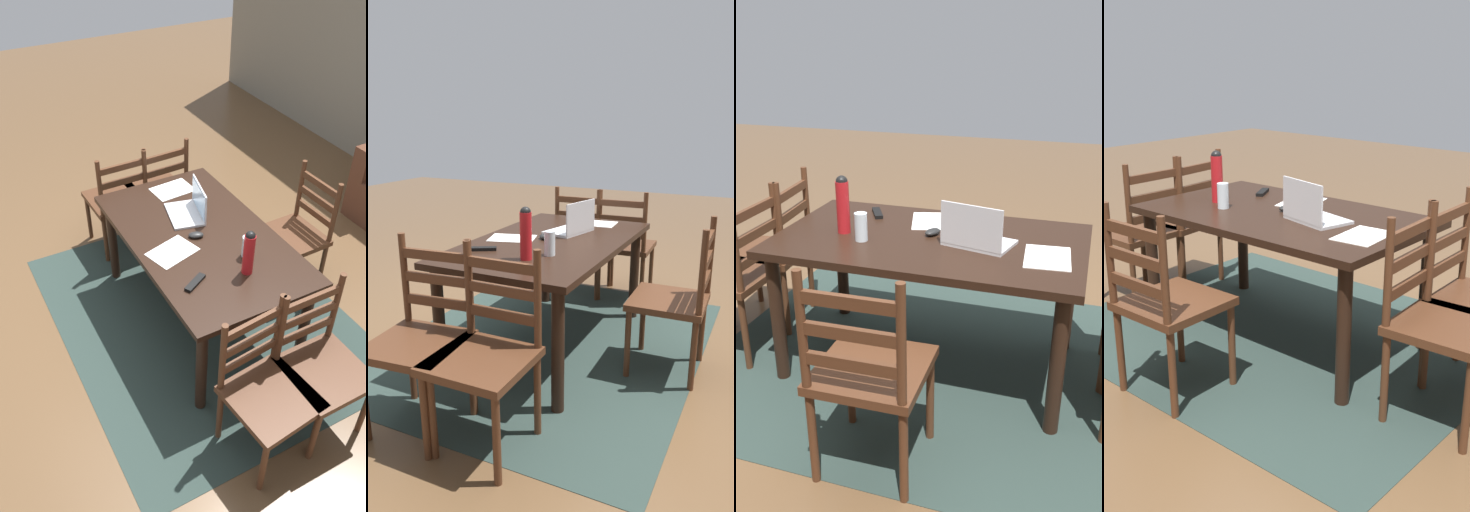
{
  "view_description": "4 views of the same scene",
  "coord_description": "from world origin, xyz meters",
  "views": [
    {
      "loc": [
        2.34,
        -1.37,
        2.77
      ],
      "look_at": [
        -0.08,
        -0.09,
        0.55
      ],
      "focal_mm": 35.9,
      "sensor_mm": 36.0,
      "label": 1
    },
    {
      "loc": [
        2.76,
        1.33,
        1.53
      ],
      "look_at": [
        -0.12,
        -0.05,
        0.6
      ],
      "focal_mm": 33.96,
      "sensor_mm": 36.0,
      "label": 2
    },
    {
      "loc": [
        -0.76,
        2.52,
        1.71
      ],
      "look_at": [
        0.05,
        0.03,
        0.64
      ],
      "focal_mm": 38.54,
      "sensor_mm": 36.0,
      "label": 3
    },
    {
      "loc": [
        -2.2,
        2.52,
        1.6
      ],
      "look_at": [
        -0.02,
        -0.01,
        0.49
      ],
      "focal_mm": 43.87,
      "sensor_mm": 36.0,
      "label": 4
    }
  ],
  "objects": [
    {
      "name": "dining_table",
      "position": [
        0.0,
        0.0,
        0.65
      ],
      "size": [
        1.56,
        0.92,
        0.74
      ],
      "color": "black",
      "rests_on": "ground"
    },
    {
      "name": "paper_stack_left",
      "position": [
        -0.6,
        0.09,
        0.74
      ],
      "size": [
        0.23,
        0.31,
        0.0
      ],
      "primitive_type": "cube",
      "rotation": [
        0.0,
        0.0,
        0.08
      ],
      "color": "white",
      "rests_on": "dining_table"
    },
    {
      "name": "ground_plane",
      "position": [
        0.0,
        0.0,
        0.0
      ],
      "size": [
        14.0,
        14.0,
        0.0
      ],
      "primitive_type": "plane",
      "color": "brown"
    },
    {
      "name": "water_bottle",
      "position": [
        0.45,
        0.07,
        0.9
      ],
      "size": [
        0.07,
        0.07,
        0.3
      ],
      "color": "red",
      "rests_on": "dining_table"
    },
    {
      "name": "chair_far_head",
      "position": [
        -0.0,
        0.83,
        0.46
      ],
      "size": [
        0.45,
        0.45,
        0.95
      ],
      "color": "#4C2B19",
      "rests_on": "ground"
    },
    {
      "name": "chair_right_far",
      "position": [
        1.07,
        0.18,
        0.46
      ],
      "size": [
        0.44,
        0.44,
        0.95
      ],
      "color": "#4C2B19",
      "rests_on": "ground"
    },
    {
      "name": "chair_left_near",
      "position": [
        -1.07,
        -0.18,
        0.46
      ],
      "size": [
        0.45,
        0.45,
        0.95
      ],
      "color": "#4C2B19",
      "rests_on": "ground"
    },
    {
      "name": "drinking_glass",
      "position": [
        0.32,
        0.15,
        0.81
      ],
      "size": [
        0.06,
        0.06,
        0.14
      ],
      "primitive_type": "cylinder",
      "color": "silver",
      "rests_on": "dining_table"
    },
    {
      "name": "area_rug",
      "position": [
        0.0,
        0.0,
        0.0
      ],
      "size": [
        2.42,
        1.97,
        0.01
      ],
      "primitive_type": "cube",
      "color": "#283833",
      "rests_on": "ground"
    },
    {
      "name": "computer_mouse",
      "position": [
        -0.0,
        -0.04,
        0.76
      ],
      "size": [
        0.09,
        0.12,
        0.03
      ],
      "primitive_type": "ellipsoid",
      "rotation": [
        0.0,
        0.0,
        -0.39
      ],
      "color": "black",
      "rests_on": "dining_table"
    },
    {
      "name": "tv_remote",
      "position": [
        0.4,
        -0.26,
        0.75
      ],
      "size": [
        0.12,
        0.17,
        0.02
      ],
      "primitive_type": "cube",
      "rotation": [
        0.0,
        0.0,
        0.51
      ],
      "color": "black",
      "rests_on": "dining_table"
    },
    {
      "name": "laptop",
      "position": [
        -0.25,
        0.06,
        0.8
      ],
      "size": [
        0.36,
        0.29,
        0.23
      ],
      "color": "silver",
      "rests_on": "dining_table"
    },
    {
      "name": "paper_stack_right",
      "position": [
        0.07,
        -0.25,
        0.74
      ],
      "size": [
        0.28,
        0.34,
        0.0
      ],
      "primitive_type": "cube",
      "rotation": [
        0.0,
        0.0,
        0.28
      ],
      "color": "white",
      "rests_on": "dining_table"
    },
    {
      "name": "chair_left_far",
      "position": [
        -1.07,
        0.19,
        0.46
      ],
      "size": [
        0.46,
        0.46,
        0.95
      ],
      "color": "#4C2B19",
      "rests_on": "ground"
    },
    {
      "name": "chair_right_near",
      "position": [
        1.07,
        -0.19,
        0.46
      ],
      "size": [
        0.48,
        0.48,
        0.95
      ],
      "color": "#4C2B19",
      "rests_on": "ground"
    }
  ]
}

